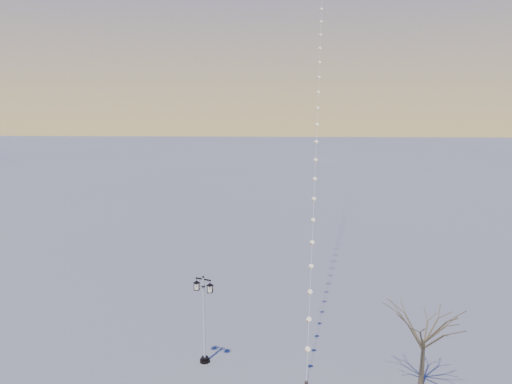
{
  "coord_description": "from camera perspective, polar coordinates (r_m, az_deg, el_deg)",
  "views": [
    {
      "loc": [
        0.35,
        -24.37,
        13.98
      ],
      "look_at": [
        -0.85,
        4.51,
        8.48
      ],
      "focal_mm": 35.8,
      "sensor_mm": 36.0,
      "label": 1
    }
  ],
  "objects": [
    {
      "name": "ground",
      "position": [
        28.09,
        1.43,
        -19.07
      ],
      "size": [
        300.0,
        300.0,
        0.0
      ],
      "primitive_type": "plane",
      "color": "slate",
      "rests_on": "ground"
    },
    {
      "name": "street_lamp",
      "position": [
        27.56,
        -5.84,
        -13.51
      ],
      "size": [
        1.16,
        0.74,
        4.82
      ],
      "rotation": [
        0.0,
        0.0,
        -0.41
      ],
      "color": "black",
      "rests_on": "ground"
    },
    {
      "name": "bare_tree",
      "position": [
        26.55,
        18.32,
        -14.18
      ],
      "size": [
        2.62,
        2.62,
        4.35
      ],
      "rotation": [
        0.0,
        0.0,
        -0.11
      ],
      "color": "brown",
      "rests_on": "ground"
    },
    {
      "name": "kite_train",
      "position": [
        43.19,
        7.13,
        15.52
      ],
      "size": [
        4.33,
        40.63,
        35.47
      ],
      "rotation": [
        0.0,
        0.0,
        0.43
      ],
      "color": "#30231D",
      "rests_on": "ground"
    }
  ]
}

